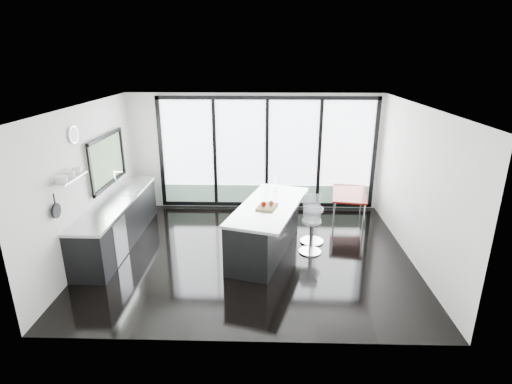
{
  "coord_description": "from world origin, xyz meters",
  "views": [
    {
      "loc": [
        0.31,
        -6.88,
        3.63
      ],
      "look_at": [
        0.1,
        0.3,
        1.15
      ],
      "focal_mm": 28.0,
      "sensor_mm": 36.0,
      "label": 1
    }
  ],
  "objects_px": {
    "bar_stool_near": "(311,236)",
    "bar_stool_far": "(313,225)",
    "red_table": "(348,207)",
    "island": "(265,227)"
  },
  "relations": [
    {
      "from": "bar_stool_far",
      "to": "bar_stool_near",
      "type": "bearing_deg",
      "value": -107.08
    },
    {
      "from": "island",
      "to": "red_table",
      "type": "relative_size",
      "value": 2.04
    },
    {
      "from": "island",
      "to": "bar_stool_near",
      "type": "distance_m",
      "value": 0.89
    },
    {
      "from": "island",
      "to": "bar_stool_far",
      "type": "height_order",
      "value": "island"
    },
    {
      "from": "bar_stool_far",
      "to": "red_table",
      "type": "height_order",
      "value": "bar_stool_far"
    },
    {
      "from": "bar_stool_near",
      "to": "red_table",
      "type": "distance_m",
      "value": 1.88
    },
    {
      "from": "bar_stool_near",
      "to": "bar_stool_far",
      "type": "bearing_deg",
      "value": 87.72
    },
    {
      "from": "bar_stool_near",
      "to": "bar_stool_far",
      "type": "xyz_separation_m",
      "value": [
        0.08,
        0.45,
        0.03
      ]
    },
    {
      "from": "bar_stool_far",
      "to": "red_table",
      "type": "distance_m",
      "value": 1.47
    },
    {
      "from": "bar_stool_far",
      "to": "red_table",
      "type": "bearing_deg",
      "value": 43.38
    }
  ]
}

